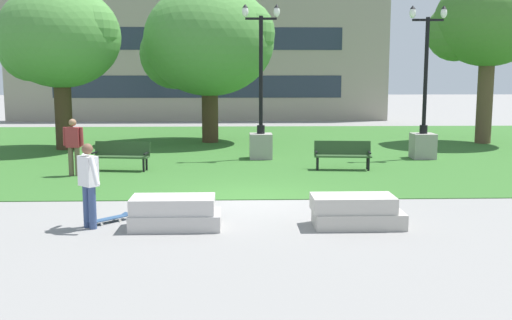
{
  "coord_description": "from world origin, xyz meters",
  "views": [
    {
      "loc": [
        -0.3,
        -14.32,
        3.09
      ],
      "look_at": [
        0.12,
        -1.4,
        1.2
      ],
      "focal_mm": 42.0,
      "sensor_mm": 36.0,
      "label": 1
    }
  ],
  "objects_px": {
    "concrete_block_left": "(356,212)",
    "person_skateboarder": "(89,181)",
    "concrete_block_center": "(175,213)",
    "person_bystander_near_lawn": "(73,144)",
    "lamp_post_left": "(261,128)",
    "park_bench_near_left": "(343,153)",
    "lamp_post_center": "(424,128)",
    "park_bench_near_right": "(121,154)",
    "skateboard": "(108,219)"
  },
  "relations": [
    {
      "from": "lamp_post_left",
      "to": "concrete_block_left",
      "type": "bearing_deg",
      "value": -80.95
    },
    {
      "from": "person_bystander_near_lawn",
      "to": "park_bench_near_left",
      "type": "bearing_deg",
      "value": 6.36
    },
    {
      "from": "concrete_block_left",
      "to": "person_bystander_near_lawn",
      "type": "xyz_separation_m",
      "value": [
        -7.28,
        6.17,
        0.68
      ]
    },
    {
      "from": "concrete_block_center",
      "to": "park_bench_near_left",
      "type": "distance_m",
      "value": 8.48
    },
    {
      "from": "concrete_block_left",
      "to": "skateboard",
      "type": "height_order",
      "value": "concrete_block_left"
    },
    {
      "from": "person_bystander_near_lawn",
      "to": "skateboard",
      "type": "bearing_deg",
      "value": -69.01
    },
    {
      "from": "concrete_block_left",
      "to": "park_bench_near_right",
      "type": "distance_m",
      "value": 9.37
    },
    {
      "from": "person_skateboarder",
      "to": "concrete_block_center",
      "type": "bearing_deg",
      "value": -2.01
    },
    {
      "from": "park_bench_near_right",
      "to": "lamp_post_left",
      "type": "height_order",
      "value": "lamp_post_left"
    },
    {
      "from": "concrete_block_left",
      "to": "person_skateboarder",
      "type": "xyz_separation_m",
      "value": [
        -5.35,
        0.06,
        0.66
      ]
    },
    {
      "from": "lamp_post_center",
      "to": "person_bystander_near_lawn",
      "type": "height_order",
      "value": "lamp_post_center"
    },
    {
      "from": "park_bench_near_left",
      "to": "lamp_post_center",
      "type": "xyz_separation_m",
      "value": [
        3.33,
        2.37,
        0.56
      ]
    },
    {
      "from": "concrete_block_center",
      "to": "lamp_post_left",
      "type": "bearing_deg",
      "value": 77.53
    },
    {
      "from": "person_skateboarder",
      "to": "person_bystander_near_lawn",
      "type": "bearing_deg",
      "value": 107.5
    },
    {
      "from": "lamp_post_left",
      "to": "person_skateboarder",
      "type": "bearing_deg",
      "value": -111.81
    },
    {
      "from": "concrete_block_center",
      "to": "park_bench_near_right",
      "type": "distance_m",
      "value": 7.54
    },
    {
      "from": "person_skateboarder",
      "to": "lamp_post_left",
      "type": "bearing_deg",
      "value": 68.19
    },
    {
      "from": "concrete_block_center",
      "to": "park_bench_near_right",
      "type": "relative_size",
      "value": 0.97
    },
    {
      "from": "skateboard",
      "to": "person_bystander_near_lawn",
      "type": "height_order",
      "value": "person_bystander_near_lawn"
    },
    {
      "from": "concrete_block_center",
      "to": "person_bystander_near_lawn",
      "type": "height_order",
      "value": "person_bystander_near_lawn"
    },
    {
      "from": "concrete_block_left",
      "to": "person_skateboarder",
      "type": "relative_size",
      "value": 1.08
    },
    {
      "from": "concrete_block_center",
      "to": "person_skateboarder",
      "type": "relative_size",
      "value": 1.05
    },
    {
      "from": "park_bench_near_left",
      "to": "lamp_post_center",
      "type": "bearing_deg",
      "value": 35.39
    },
    {
      "from": "lamp_post_center",
      "to": "person_bystander_near_lawn",
      "type": "xyz_separation_m",
      "value": [
        -11.59,
        -3.29,
        -0.12
      ]
    },
    {
      "from": "skateboard",
      "to": "park_bench_near_right",
      "type": "xyz_separation_m",
      "value": [
        -0.97,
        6.69,
        0.45
      ]
    },
    {
      "from": "person_skateboarder",
      "to": "skateboard",
      "type": "xyz_separation_m",
      "value": [
        0.27,
        0.39,
        -0.88
      ]
    },
    {
      "from": "concrete_block_center",
      "to": "person_skateboarder",
      "type": "height_order",
      "value": "person_skateboarder"
    },
    {
      "from": "concrete_block_center",
      "to": "lamp_post_center",
      "type": "xyz_separation_m",
      "value": [
        7.97,
        9.46,
        0.8
      ]
    },
    {
      "from": "skateboard",
      "to": "park_bench_near_left",
      "type": "height_order",
      "value": "park_bench_near_left"
    },
    {
      "from": "concrete_block_left",
      "to": "park_bench_near_right",
      "type": "height_order",
      "value": "park_bench_near_right"
    },
    {
      "from": "concrete_block_center",
      "to": "concrete_block_left",
      "type": "xyz_separation_m",
      "value": [
        3.65,
        0.0,
        0.0
      ]
    },
    {
      "from": "person_skateboarder",
      "to": "park_bench_near_right",
      "type": "height_order",
      "value": "person_skateboarder"
    },
    {
      "from": "lamp_post_left",
      "to": "concrete_block_center",
      "type": "bearing_deg",
      "value": -102.47
    },
    {
      "from": "concrete_block_left",
      "to": "person_skateboarder",
      "type": "distance_m",
      "value": 5.39
    },
    {
      "from": "person_skateboarder",
      "to": "person_bystander_near_lawn",
      "type": "height_order",
      "value": "person_bystander_near_lawn"
    },
    {
      "from": "skateboard",
      "to": "park_bench_near_left",
      "type": "bearing_deg",
      "value": 47.58
    },
    {
      "from": "skateboard",
      "to": "lamp_post_left",
      "type": "xyz_separation_m",
      "value": [
        3.55,
        9.16,
        1.02
      ]
    },
    {
      "from": "park_bench_near_left",
      "to": "park_bench_near_right",
      "type": "distance_m",
      "value": 7.04
    },
    {
      "from": "park_bench_near_left",
      "to": "person_skateboarder",
      "type": "bearing_deg",
      "value": -132.01
    },
    {
      "from": "concrete_block_center",
      "to": "lamp_post_left",
      "type": "xyz_separation_m",
      "value": [
        2.12,
        9.61,
        0.8
      ]
    },
    {
      "from": "person_skateboarder",
      "to": "park_bench_near_left",
      "type": "xyz_separation_m",
      "value": [
        6.33,
        7.03,
        -0.43
      ]
    },
    {
      "from": "concrete_block_left",
      "to": "skateboard",
      "type": "distance_m",
      "value": 5.11
    },
    {
      "from": "park_bench_near_right",
      "to": "skateboard",
      "type": "bearing_deg",
      "value": -81.71
    },
    {
      "from": "concrete_block_center",
      "to": "park_bench_near_right",
      "type": "bearing_deg",
      "value": 108.59
    },
    {
      "from": "concrete_block_left",
      "to": "person_bystander_near_lawn",
      "type": "height_order",
      "value": "person_bystander_near_lawn"
    },
    {
      "from": "skateboard",
      "to": "person_bystander_near_lawn",
      "type": "relative_size",
      "value": 0.51
    },
    {
      "from": "person_skateboarder",
      "to": "lamp_post_left",
      "type": "xyz_separation_m",
      "value": [
        3.82,
        9.55,
        0.15
      ]
    },
    {
      "from": "concrete_block_left",
      "to": "lamp_post_left",
      "type": "height_order",
      "value": "lamp_post_left"
    },
    {
      "from": "concrete_block_left",
      "to": "person_skateboarder",
      "type": "height_order",
      "value": "person_skateboarder"
    },
    {
      "from": "skateboard",
      "to": "park_bench_near_left",
      "type": "distance_m",
      "value": 9.0
    }
  ]
}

